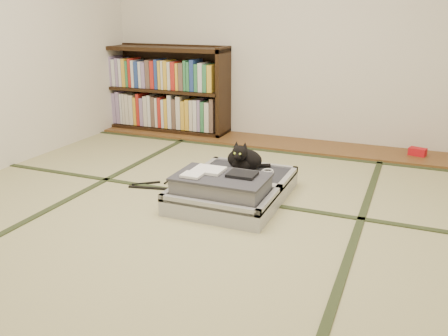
% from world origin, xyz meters
% --- Properties ---
extents(floor, '(4.50, 4.50, 0.00)m').
position_xyz_m(floor, '(0.00, 0.00, 0.00)').
color(floor, tan).
rests_on(floor, ground).
extents(wood_strip, '(4.00, 0.50, 0.02)m').
position_xyz_m(wood_strip, '(0.00, 2.00, 0.01)').
color(wood_strip, brown).
rests_on(wood_strip, ground).
extents(red_item, '(0.17, 0.13, 0.07)m').
position_xyz_m(red_item, '(1.30, 2.03, 0.06)').
color(red_item, red).
rests_on(red_item, wood_strip).
extents(tatami_borders, '(4.00, 4.50, 0.01)m').
position_xyz_m(tatami_borders, '(0.00, 0.49, 0.00)').
color(tatami_borders, '#2D381E').
rests_on(tatami_borders, ground).
extents(bookcase, '(1.49, 0.34, 0.96)m').
position_xyz_m(bookcase, '(-1.39, 2.07, 0.45)').
color(bookcase, black).
rests_on(bookcase, wood_strip).
extents(suitcase, '(0.70, 0.94, 0.28)m').
position_xyz_m(suitcase, '(0.10, 0.37, 0.10)').
color(suitcase, '#A4A4A9').
rests_on(suitcase, floor).
extents(cat, '(0.31, 0.31, 0.25)m').
position_xyz_m(cat, '(0.08, 0.66, 0.23)').
color(cat, black).
rests_on(cat, suitcase).
extents(cable_coil, '(0.10, 0.10, 0.02)m').
position_xyz_m(cable_coil, '(0.26, 0.70, 0.15)').
color(cable_coil, white).
rests_on(cable_coil, suitcase).
extents(hanger, '(0.46, 0.25, 0.01)m').
position_xyz_m(hanger, '(-0.52, 0.41, 0.01)').
color(hanger, black).
rests_on(hanger, floor).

